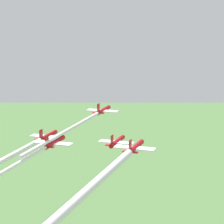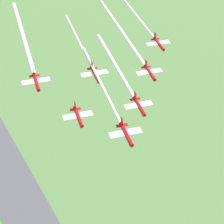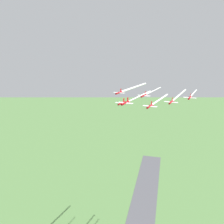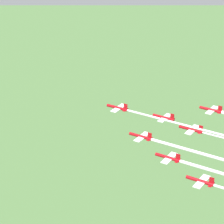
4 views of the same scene
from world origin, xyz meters
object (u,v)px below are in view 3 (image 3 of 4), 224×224
at_px(jet_0, 125,103).
at_px(jet_1, 150,106).
at_px(jet_3, 171,102).
at_px(jet_6, 190,98).
at_px(jet_4, 144,96).
at_px(jet_5, 119,93).
at_px(jet_2, 122,103).

distance_m(jet_0, jet_1, 17.38).
xyz_separation_m(jet_3, jet_6, (3.35, -16.61, 0.92)).
height_order(jet_1, jet_4, jet_4).
xyz_separation_m(jet_3, jet_5, (25.58, 22.94, 3.10)).
xyz_separation_m(jet_0, jet_4, (19.50, -21.75, -0.93)).
height_order(jet_0, jet_4, jet_0).
distance_m(jet_0, jet_3, 34.06).
xyz_separation_m(jet_0, jet_3, (6.70, -33.22, -3.47)).
distance_m(jet_2, jet_4, 17.17).
height_order(jet_2, jet_6, jet_6).
distance_m(jet_3, jet_6, 16.97).
height_order(jet_1, jet_2, jet_2).
height_order(jet_3, jet_5, jet_5).
distance_m(jet_0, jet_6, 50.89).
bearing_deg(jet_4, jet_5, 0.00).
bearing_deg(jet_1, jet_4, -59.53).
bearing_deg(jet_0, jet_6, -120.47).
xyz_separation_m(jet_2, jet_6, (-6.09, -44.68, 1.18)).
distance_m(jet_2, jet_6, 45.11).
height_order(jet_0, jet_3, jet_0).
relative_size(jet_2, jet_6, 1.00).
xyz_separation_m(jet_1, jet_2, (12.79, 11.47, 0.15)).
relative_size(jet_3, jet_5, 1.00).
bearing_deg(jet_1, jet_3, -120.47).
bearing_deg(jet_6, jet_4, 29.54).
relative_size(jet_1, jet_2, 1.00).
xyz_separation_m(jet_4, jet_5, (12.79, 11.47, 0.55)).
height_order(jet_1, jet_3, jet_3).
height_order(jet_0, jet_5, jet_0).
bearing_deg(jet_0, jet_2, -59.53).
relative_size(jet_0, jet_6, 1.00).
xyz_separation_m(jet_1, jet_4, (16.14, -5.14, 2.96)).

